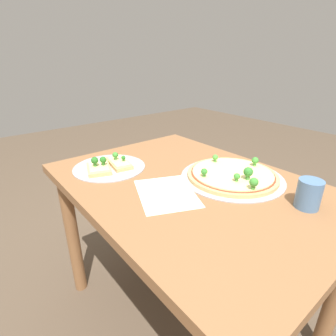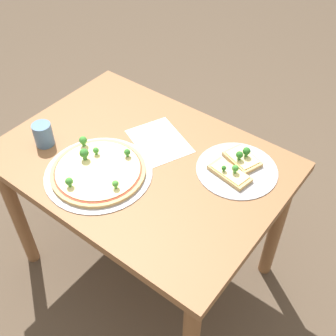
{
  "view_description": "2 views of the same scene",
  "coord_description": "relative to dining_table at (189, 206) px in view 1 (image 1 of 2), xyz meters",
  "views": [
    {
      "loc": [
        0.64,
        -0.63,
        1.16
      ],
      "look_at": [
        -0.12,
        -0.01,
        0.74
      ],
      "focal_mm": 28.0,
      "sensor_mm": 36.0,
      "label": 1
    },
    {
      "loc": [
        -0.8,
        0.87,
        1.82
      ],
      "look_at": [
        -0.12,
        -0.01,
        0.74
      ],
      "focal_mm": 45.0,
      "sensor_mm": 36.0,
      "label": 2
    }
  ],
  "objects": [
    {
      "name": "pizza_tray_slice",
      "position": [
        -0.32,
        -0.17,
        0.12
      ],
      "size": [
        0.3,
        0.3,
        0.06
      ],
      "color": "#A3A3A8",
      "rests_on": "dining_table"
    },
    {
      "name": "pizza_tray_whole",
      "position": [
        0.08,
        0.16,
        0.12
      ],
      "size": [
        0.4,
        0.4,
        0.07
      ],
      "color": "#A3A3A8",
      "rests_on": "dining_table"
    },
    {
      "name": "ground_plane",
      "position": [
        0.0,
        0.0,
        -0.61
      ],
      "size": [
        8.0,
        8.0,
        0.0
      ],
      "primitive_type": "plane",
      "color": "brown"
    },
    {
      "name": "drinking_cup",
      "position": [
        0.36,
        0.16,
        0.15
      ],
      "size": [
        0.07,
        0.07,
        0.09
      ],
      "primitive_type": "cylinder",
      "color": "#4C7099",
      "rests_on": "dining_table"
    },
    {
      "name": "dining_table",
      "position": [
        0.0,
        0.0,
        0.0
      ],
      "size": [
        1.08,
        0.77,
        0.72
      ],
      "color": "brown",
      "rests_on": "ground_plane"
    },
    {
      "name": "paper_menu",
      "position": [
        0.01,
        -0.12,
        0.11
      ],
      "size": [
        0.31,
        0.27,
        0.0
      ],
      "primitive_type": "cube",
      "rotation": [
        0.0,
        0.0,
        -0.41
      ],
      "color": "white",
      "rests_on": "dining_table"
    }
  ]
}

